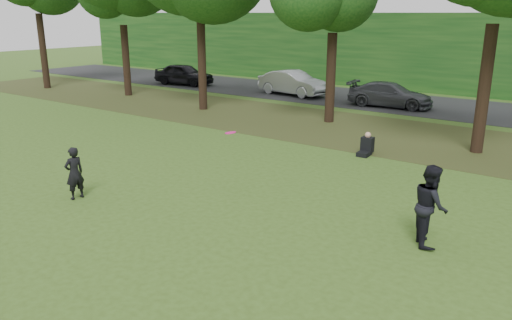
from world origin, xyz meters
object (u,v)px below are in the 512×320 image
at_px(player_left, 74,173).
at_px(frisbee, 230,133).
at_px(player_right, 430,205).
at_px(seated_person, 366,146).

distance_m(player_left, frisbee, 4.79).
bearing_deg(player_right, seated_person, 5.31).
bearing_deg(frisbee, seated_person, 87.04).
distance_m(player_right, seated_person, 7.37).
relative_size(frisbee, seated_person, 0.35).
relative_size(player_left, frisbee, 5.05).
xyz_separation_m(frisbee, seated_person, (0.38, 7.39, -1.88)).
xyz_separation_m(player_left, player_right, (8.83, 2.89, 0.18)).
bearing_deg(seated_person, frisbee, -95.59).
relative_size(player_left, player_right, 0.80).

